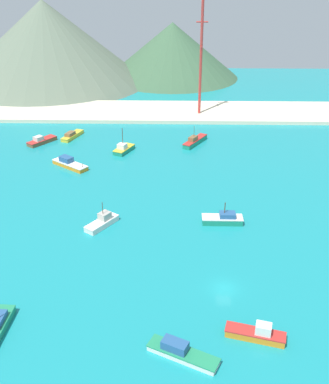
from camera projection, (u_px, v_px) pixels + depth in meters
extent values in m
cube|color=teal|center=(212.00, 204.00, 104.05)|extent=(260.00, 280.00, 0.50)
cube|color=#198466|center=(222.00, 220.00, 95.96)|extent=(8.31, 2.92, 1.23)
cube|color=white|center=(222.00, 217.00, 95.63)|extent=(8.47, 2.98, 0.20)
cube|color=#28568C|center=(228.00, 215.00, 95.33)|extent=(3.25, 2.17, 0.99)
cylinder|color=#4C3823|center=(225.00, 208.00, 94.58)|extent=(0.19, 0.19, 2.38)
cube|color=gold|center=(72.00, 136.00, 141.16)|extent=(5.48, 9.71, 0.88)
cube|color=gold|center=(72.00, 134.00, 140.91)|extent=(5.59, 9.90, 0.20)
cube|color=brown|center=(70.00, 134.00, 139.67)|extent=(2.93, 4.01, 0.96)
cube|color=silver|center=(183.00, 355.00, 63.91)|extent=(10.18, 6.65, 0.76)
cube|color=#238C5B|center=(183.00, 352.00, 63.70)|extent=(10.38, 6.78, 0.20)
cube|color=#28568C|center=(175.00, 345.00, 63.85)|extent=(4.08, 3.27, 1.33)
cube|color=#198466|center=(124.00, 150.00, 130.77)|extent=(5.80, 7.87, 1.12)
cube|color=gold|center=(124.00, 148.00, 130.47)|extent=(5.91, 8.03, 0.20)
cube|color=silver|center=(122.00, 146.00, 129.37)|extent=(2.93, 2.88, 1.44)
cylinder|color=#4C3823|center=(122.00, 136.00, 128.36)|extent=(0.18, 0.18, 4.47)
cube|color=orange|center=(255.00, 335.00, 67.04)|extent=(8.80, 4.30, 1.06)
cube|color=red|center=(255.00, 332.00, 66.75)|extent=(8.98, 4.38, 0.20)
cube|color=silver|center=(263.00, 329.00, 66.09)|extent=(2.60, 2.17, 1.54)
cube|color=orange|center=(70.00, 165.00, 121.42)|extent=(10.35, 8.80, 0.99)
cube|color=white|center=(70.00, 163.00, 121.14)|extent=(10.56, 8.97, 0.20)
cube|color=#28568C|center=(66.00, 159.00, 121.52)|extent=(4.12, 3.86, 1.39)
cylinder|color=#4C3823|center=(82.00, 166.00, 118.21)|extent=(0.54, 0.45, 1.35)
cube|color=#198466|center=(195.00, 142.00, 136.23)|extent=(7.52, 10.58, 1.29)
cube|color=red|center=(195.00, 139.00, 135.89)|extent=(7.67, 10.79, 0.20)
cube|color=brown|center=(193.00, 139.00, 134.53)|extent=(2.98, 3.42, 1.22)
cylinder|color=#4C3823|center=(194.00, 131.00, 133.99)|extent=(0.11, 0.11, 3.10)
cube|color=silver|center=(102.00, 224.00, 94.88)|extent=(6.54, 7.86, 1.01)
cube|color=white|center=(102.00, 221.00, 94.61)|extent=(6.67, 8.01, 0.20)
cube|color=#B2ADA3|center=(105.00, 216.00, 94.92)|extent=(2.87, 2.97, 1.50)
cylinder|color=#4C3823|center=(102.00, 208.00, 93.65)|extent=(0.14, 0.14, 2.61)
cube|color=brown|center=(42.00, 141.00, 136.93)|extent=(7.69, 8.95, 0.99)
cube|color=red|center=(42.00, 140.00, 136.66)|extent=(7.85, 9.13, 0.20)
cube|color=beige|center=(38.00, 138.00, 135.54)|extent=(3.15, 3.20, 1.23)
cube|color=beige|center=(199.00, 112.00, 162.43)|extent=(247.00, 23.56, 1.20)
cone|color=#60705B|center=(46.00, 43.00, 194.36)|extent=(83.66, 83.66, 33.99)
cone|color=#3D6042|center=(172.00, 50.00, 206.54)|extent=(59.69, 59.69, 23.78)
cylinder|color=#B7332D|center=(201.00, 61.00, 151.26)|extent=(0.90, 0.90, 37.77)
cylinder|color=#B7332D|center=(202.00, 22.00, 145.74)|extent=(3.78, 0.45, 0.45)
cylinder|color=#B7332D|center=(201.00, 47.00, 149.19)|extent=(0.45, 3.02, 0.45)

